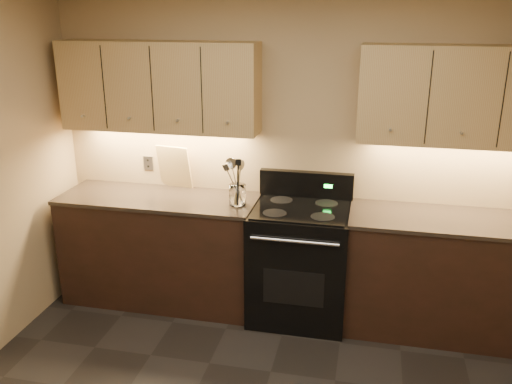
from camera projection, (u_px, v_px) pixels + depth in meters
wall_back at (298, 151)px, 4.36m from camera, size 4.00×0.04×2.60m
counter_left at (162, 248)px, 4.57m from camera, size 1.62×0.62×0.93m
counter_right at (444, 275)px, 4.11m from camera, size 1.46×0.62×0.93m
stove at (300, 261)px, 4.31m from camera, size 0.76×0.68×1.14m
upper_cab_left at (159, 87)px, 4.28m from camera, size 1.60×0.30×0.70m
upper_cab_right at (462, 96)px, 3.82m from camera, size 1.44×0.30×0.70m
outlet_plate at (148, 163)px, 4.68m from camera, size 0.08×0.01×0.12m
utensil_crock at (237, 195)px, 4.22m from camera, size 0.15×0.15×0.16m
cutting_board at (174, 167)px, 4.59m from camera, size 0.31×0.14×0.37m
wooden_spoon at (235, 182)px, 4.19m from camera, size 0.11×0.10×0.34m
black_turner at (237, 181)px, 4.16m from camera, size 0.11×0.13×0.37m
steel_spatula at (242, 181)px, 4.18m from camera, size 0.22×0.15×0.37m
steel_skimmer at (241, 182)px, 4.18m from camera, size 0.18×0.10×0.36m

